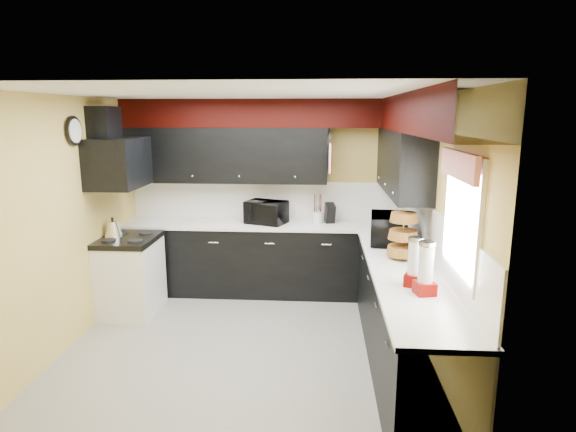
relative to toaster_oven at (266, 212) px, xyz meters
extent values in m
plane|color=gray|center=(-0.02, -1.50, -1.08)|extent=(3.60, 3.60, 0.00)
cube|color=#E0C666|center=(-0.02, 0.30, 0.17)|extent=(3.60, 0.06, 2.50)
cube|color=#E0C666|center=(1.78, -1.50, 0.17)|extent=(0.06, 3.60, 2.50)
cube|color=#E0C666|center=(-1.82, -1.50, 0.17)|extent=(0.06, 3.60, 2.50)
cube|color=white|center=(-0.02, -1.50, 1.42)|extent=(3.60, 3.60, 0.06)
cube|color=black|center=(-0.02, 0.00, -0.63)|extent=(3.60, 0.60, 0.90)
cube|color=black|center=(1.48, -1.80, -0.63)|extent=(0.60, 3.00, 0.90)
cube|color=white|center=(-0.02, 0.00, -0.16)|extent=(3.62, 0.64, 0.04)
cube|color=white|center=(1.48, -1.80, -0.16)|extent=(0.64, 3.02, 0.04)
cube|color=white|center=(-0.02, 0.29, 0.11)|extent=(3.60, 0.02, 0.50)
cube|color=white|center=(1.77, -1.50, 0.11)|extent=(0.02, 3.60, 0.50)
cube|color=black|center=(-0.52, 0.12, 0.72)|extent=(2.60, 0.35, 0.70)
cube|color=black|center=(1.60, -0.60, 0.72)|extent=(0.35, 1.80, 0.70)
cube|color=black|center=(-0.02, 0.12, 1.24)|extent=(3.60, 0.36, 0.35)
cube|color=black|center=(1.60, -1.68, 1.24)|extent=(0.36, 3.24, 0.35)
cube|color=white|center=(-1.52, -0.75, -0.65)|extent=(0.60, 0.75, 0.86)
cube|color=black|center=(-1.52, -0.75, -0.19)|extent=(0.62, 0.77, 0.06)
cube|color=black|center=(-1.57, -0.75, 0.70)|extent=(0.50, 0.78, 0.55)
cube|color=black|center=(-1.70, -0.75, 1.12)|extent=(0.24, 0.40, 0.40)
cube|color=red|center=(1.71, -2.40, 0.87)|extent=(0.04, 0.88, 0.20)
cube|color=white|center=(0.81, -0.20, 0.72)|extent=(0.03, 0.26, 0.35)
imported|color=black|center=(0.00, 0.00, 0.00)|extent=(0.61, 0.56, 0.29)
imported|color=black|center=(1.44, -0.87, 0.01)|extent=(0.44, 0.60, 0.31)
cylinder|color=silver|center=(0.66, 0.05, -0.07)|extent=(0.18, 0.18, 0.15)
cube|color=black|center=(0.82, 0.06, -0.02)|extent=(0.14, 0.18, 0.25)
camera|label=1|loc=(0.69, -6.01, 1.23)|focal=30.00mm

